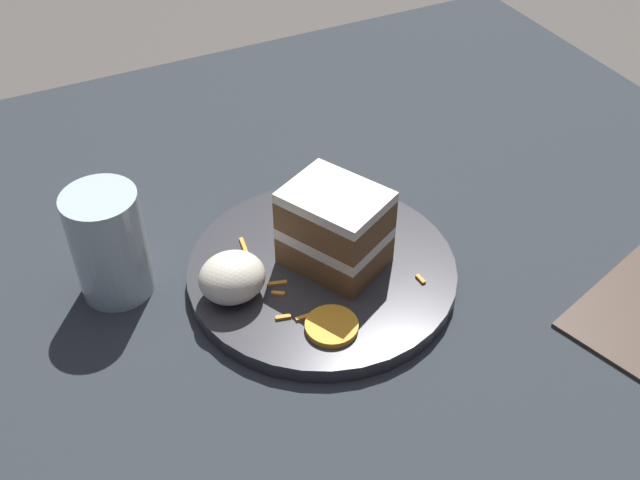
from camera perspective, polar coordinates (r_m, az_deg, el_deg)
ground_plane at (r=0.78m, az=-1.45°, el=-4.57°), size 6.00×6.00×0.00m
dining_table at (r=0.77m, az=-1.46°, el=-4.00°), size 1.21×1.03×0.02m
plate at (r=0.77m, az=0.00°, el=-2.20°), size 0.27×0.27×0.02m
cake_slice at (r=0.74m, az=1.04°, el=1.02°), size 0.11×0.12×0.09m
cream_dollop at (r=0.72m, az=-6.78°, el=-2.72°), size 0.06×0.06×0.05m
orange_garnish at (r=0.70m, az=0.89°, el=-6.57°), size 0.05×0.05×0.01m
carrot_shreds_scatter at (r=0.76m, az=-1.04°, el=-1.63°), size 0.15×0.14×0.00m
drinking_glass at (r=0.75m, az=-15.67°, el=-0.78°), size 0.07×0.07×0.12m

